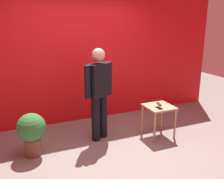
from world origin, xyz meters
name	(u,v)px	position (x,y,z in m)	size (l,w,h in m)	color
ground_plane	(114,155)	(0.00, 0.00, 0.00)	(12.00, 12.00, 0.00)	gray
back_wall_red	(81,56)	(0.00, 1.67, 1.36)	(6.31, 0.12, 2.71)	red
standing_person	(99,90)	(0.01, 0.65, 0.90)	(0.61, 0.39, 1.61)	black
side_table	(159,111)	(1.03, 0.33, 0.48)	(0.48, 0.48, 0.57)	tan
cell_phone	(159,108)	(0.96, 0.22, 0.58)	(0.07, 0.14, 0.01)	black
tv_remote	(159,104)	(1.06, 0.39, 0.58)	(0.04, 0.17, 0.02)	black
potted_plant	(32,131)	(-1.15, 0.51, 0.41)	(0.44, 0.44, 0.69)	brown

